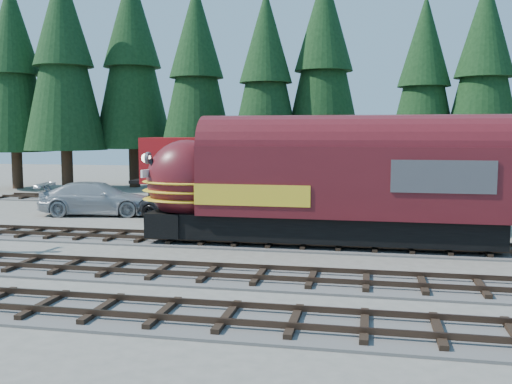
% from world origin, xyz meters
% --- Properties ---
extents(ground, '(120.00, 120.00, 0.00)m').
position_xyz_m(ground, '(0.00, 0.00, 0.00)').
color(ground, '#6B665B').
rests_on(ground, ground).
extents(track_spur, '(32.00, 3.20, 0.33)m').
position_xyz_m(track_spur, '(-10.00, 18.00, 0.06)').
color(track_spur, '#4C4947').
rests_on(track_spur, ground).
extents(depot, '(12.80, 7.00, 5.30)m').
position_xyz_m(depot, '(-0.00, 10.50, 2.96)').
color(depot, orange).
rests_on(depot, ground).
extents(conifer_backdrop, '(79.39, 22.92, 17.33)m').
position_xyz_m(conifer_backdrop, '(5.09, 24.95, 10.70)').
color(conifer_backdrop, black).
rests_on(conifer_backdrop, ground).
extents(locomotive, '(16.01, 3.18, 4.35)m').
position_xyz_m(locomotive, '(-1.31, 4.00, 2.55)').
color(locomotive, black).
rests_on(locomotive, ground).
extents(caboose, '(10.77, 3.12, 5.60)m').
position_xyz_m(caboose, '(-9.16, 18.00, 2.75)').
color(caboose, black).
rests_on(caboose, ground).
extents(pickup_truck_a, '(6.63, 4.03, 1.72)m').
position_xyz_m(pickup_truck_a, '(-8.48, 10.02, 0.86)').
color(pickup_truck_a, black).
rests_on(pickup_truck_a, ground).
extents(pickup_truck_b, '(7.26, 3.93, 2.00)m').
position_xyz_m(pickup_truck_b, '(-15.04, 11.03, 1.00)').
color(pickup_truck_b, '#AAAEB2').
rests_on(pickup_truck_b, ground).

